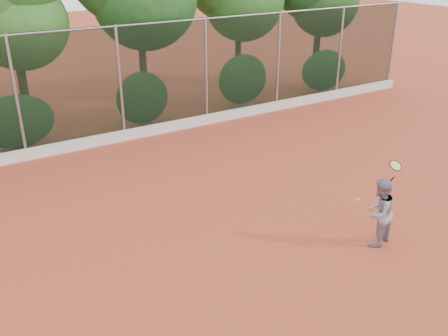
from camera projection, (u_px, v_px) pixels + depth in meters
ground at (249, 239)px, 10.41m from camera, size 80.00×80.00×0.00m
concrete_curb at (127, 135)px, 15.64m from camera, size 24.00×0.20×0.30m
tennis_player at (379, 213)px, 9.97m from camera, size 0.82×0.71×1.45m
chainlink_fence at (120, 80)px, 15.08m from camera, size 24.09×0.09×3.50m
tennis_racket at (395, 167)px, 9.67m from camera, size 0.29×0.28×0.55m
tennis_ball_in_flight at (358, 200)px, 9.33m from camera, size 0.07×0.07×0.07m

